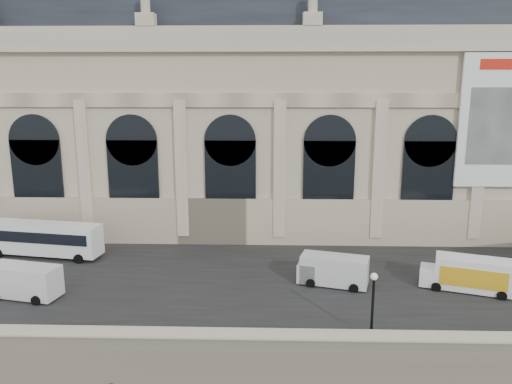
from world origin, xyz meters
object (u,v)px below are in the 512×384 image
(box_truck, at_px, (467,274))
(bus_left, at_px, (44,238))
(van_b, at_px, (20,281))
(lamp_right, at_px, (373,307))
(van_c, at_px, (330,270))

(box_truck, bearing_deg, bus_left, 169.52)
(van_b, distance_m, box_truck, 35.90)
(bus_left, distance_m, lamp_right, 32.60)
(van_c, height_order, box_truck, box_truck)
(van_c, height_order, lamp_right, lamp_right)
(box_truck, height_order, lamp_right, lamp_right)
(bus_left, distance_m, van_b, 9.65)
(van_c, bearing_deg, box_truck, -4.42)
(van_b, height_order, van_c, van_b)
(van_c, relative_size, box_truck, 0.84)
(bus_left, bearing_deg, box_truck, -10.48)
(van_b, bearing_deg, box_truck, 3.69)
(van_b, bearing_deg, bus_left, 103.75)
(van_c, bearing_deg, bus_left, 167.11)
(bus_left, distance_m, van_c, 27.77)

